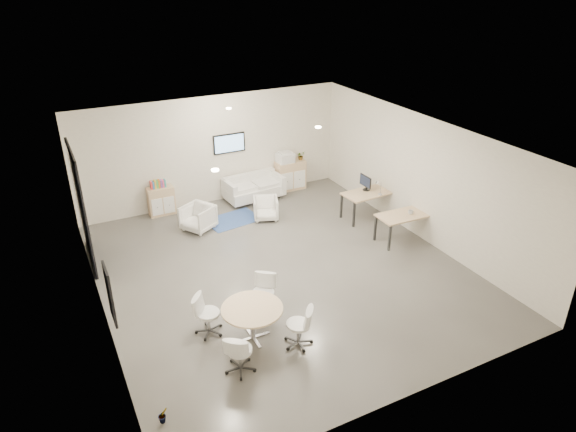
% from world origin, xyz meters
% --- Properties ---
extents(room_shell, '(9.60, 10.60, 4.80)m').
position_xyz_m(room_shell, '(0.00, 0.00, 1.60)').
color(room_shell, '#4F4C48').
rests_on(room_shell, ground).
extents(glass_door, '(0.09, 1.90, 2.85)m').
position_xyz_m(glass_door, '(-3.95, 2.51, 1.50)').
color(glass_door, black).
rests_on(glass_door, room_shell).
extents(artwork, '(0.05, 0.54, 1.04)m').
position_xyz_m(artwork, '(-3.97, -1.60, 1.55)').
color(artwork, black).
rests_on(artwork, room_shell).
extents(wall_tv, '(0.98, 0.06, 0.58)m').
position_xyz_m(wall_tv, '(0.50, 4.46, 1.75)').
color(wall_tv, black).
rests_on(wall_tv, room_shell).
extents(ceiling_spots, '(3.14, 4.14, 0.03)m').
position_xyz_m(ceiling_spots, '(-0.20, 0.83, 3.18)').
color(ceiling_spots, '#FFEAC6').
rests_on(ceiling_spots, room_shell).
extents(sideboard_left, '(0.73, 0.38, 0.83)m').
position_xyz_m(sideboard_left, '(-1.71, 4.28, 0.41)').
color(sideboard_left, tan).
rests_on(sideboard_left, room_shell).
extents(sideboard_right, '(0.94, 0.45, 0.94)m').
position_xyz_m(sideboard_right, '(2.42, 4.25, 0.47)').
color(sideboard_right, tan).
rests_on(sideboard_right, room_shell).
extents(books, '(0.43, 0.14, 0.22)m').
position_xyz_m(books, '(-1.75, 4.29, 0.94)').
color(books, red).
rests_on(books, sideboard_left).
extents(printer, '(0.53, 0.45, 0.35)m').
position_xyz_m(printer, '(2.25, 4.25, 1.10)').
color(printer, white).
rests_on(printer, sideboard_right).
extents(loveseat, '(1.80, 1.01, 0.65)m').
position_xyz_m(loveseat, '(1.06, 4.06, 0.35)').
color(loveseat, silver).
rests_on(loveseat, room_shell).
extents(blue_rug, '(1.59, 1.18, 0.01)m').
position_xyz_m(blue_rug, '(-0.05, 3.00, 0.01)').
color(blue_rug, '#324899').
rests_on(blue_rug, room_shell).
extents(armchair_left, '(0.99, 1.01, 0.77)m').
position_xyz_m(armchair_left, '(-1.08, 2.88, 0.39)').
color(armchair_left, silver).
rests_on(armchair_left, room_shell).
extents(armchair_right, '(0.85, 0.82, 0.69)m').
position_xyz_m(armchair_right, '(0.83, 2.65, 0.34)').
color(armchair_right, silver).
rests_on(armchair_right, room_shell).
extents(desk_rear, '(1.55, 0.85, 0.78)m').
position_xyz_m(desk_rear, '(3.45, 1.42, 0.70)').
color(desk_rear, tan).
rests_on(desk_rear, room_shell).
extents(desk_front, '(1.44, 0.75, 0.74)m').
position_xyz_m(desk_front, '(3.48, -0.10, 0.66)').
color(desk_front, tan).
rests_on(desk_front, room_shell).
extents(monitor, '(0.20, 0.50, 0.44)m').
position_xyz_m(monitor, '(3.41, 1.57, 1.02)').
color(monitor, black).
rests_on(monitor, desk_rear).
extents(round_table, '(1.17, 1.17, 0.71)m').
position_xyz_m(round_table, '(-1.58, -1.96, 0.63)').
color(round_table, tan).
rests_on(round_table, room_shell).
extents(meeting_chairs, '(2.20, 2.20, 0.82)m').
position_xyz_m(meeting_chairs, '(-1.58, -1.96, 0.41)').
color(meeting_chairs, white).
rests_on(meeting_chairs, room_shell).
extents(plant_cabinet, '(0.29, 0.31, 0.21)m').
position_xyz_m(plant_cabinet, '(2.79, 4.23, 1.05)').
color(plant_cabinet, '#3F7F3F').
rests_on(plant_cabinet, sideboard_right).
extents(plant_floor, '(0.18, 0.30, 0.13)m').
position_xyz_m(plant_floor, '(-3.64, -3.17, 0.06)').
color(plant_floor, '#3F7F3F').
rests_on(plant_floor, room_shell).
extents(cup, '(0.15, 0.13, 0.13)m').
position_xyz_m(cup, '(3.62, -0.16, 0.81)').
color(cup, white).
rests_on(cup, desk_front).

